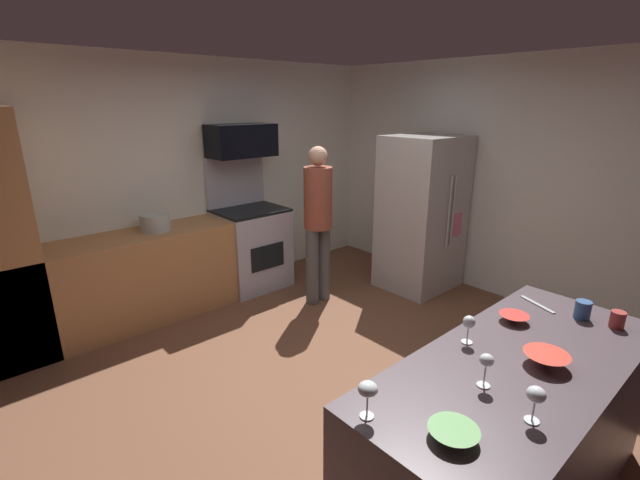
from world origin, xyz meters
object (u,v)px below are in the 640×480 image
Objects in this scene: mixing_bowl_small at (546,360)px; person_cook at (318,218)px; oven_range at (251,244)px; microwave at (242,141)px; stock_pot at (155,222)px; mixing_bowl_prep at (514,318)px; mug_coffee at (583,310)px; mixing_bowl_large at (453,434)px; wine_glass_near at (368,390)px; mug_tea at (617,320)px; wine_glass_mid at (486,363)px; wine_glass_far at (536,396)px; wine_glass_extra at (469,324)px; refrigerator at (422,214)px.

person_cook is at bearing 71.30° from mixing_bowl_small.
oven_range is 1.20m from microwave.
mixing_bowl_small is 0.74× the size of stock_pot.
person_cook is 10.10× the size of mixing_bowl_prep.
mixing_bowl_prep is 0.42m from mug_coffee.
mixing_bowl_large is 1.80× the size of mug_coffee.
stock_pot is at bearing -175.83° from microwave.
wine_glass_near reaches higher than mug_tea.
wine_glass_mid is (0.55, -0.21, -0.00)m from wine_glass_near.
oven_range reaches higher than mixing_bowl_small.
wine_glass_far is at bearing -89.42° from stock_pot.
wine_glass_near is 0.57× the size of stock_pot.
person_cook reaches higher than wine_glass_far.
mixing_bowl_prep is (0.32, 0.31, -0.01)m from mixing_bowl_small.
wine_glass_far is (0.32, -0.16, 0.10)m from mixing_bowl_large.
mixing_bowl_small is at bearing -99.55° from microwave.
wine_glass_far is (0.48, -0.46, -0.01)m from wine_glass_near.
wine_glass_near is (-0.92, 0.33, 0.09)m from mixing_bowl_small.
mixing_bowl_large and mixing_bowl_prep have the same top height.
person_cook reaches higher than wine_glass_near.
wine_glass_near is 1.68m from mug_tea.
wine_glass_far reaches higher than wine_glass_extra.
oven_range is 9.72× the size of wine_glass_extra.
refrigerator is 6.13× the size of stock_pot.
wine_glass_mid is (-2.49, -2.13, 0.13)m from refrigerator.
microwave is 3.75× the size of mixing_bowl_large.
mug_tea is at bearing -5.53° from mixing_bowl_large.
mixing_bowl_small is (-2.12, -2.25, 0.04)m from refrigerator.
stock_pot is (-0.11, 3.46, -0.04)m from wine_glass_mid.
wine_glass_far is at bearing -125.32° from wine_glass_extra.
mixing_bowl_large is 1.43m from mug_coffee.
refrigerator is 3.28m from wine_glass_mid.
person_cook is at bearing -70.60° from oven_range.
wine_glass_mid is at bearing 167.88° from mug_tea.
person_cook is 7.90× the size of mixing_bowl_small.
mixing_bowl_prep is (-0.29, -3.26, 0.41)m from oven_range.
microwave reaches higher than stock_pot.
wine_glass_mid is (-0.99, -3.54, -0.70)m from microwave.
wine_glass_mid is 1.03× the size of wine_glass_extra.
wine_glass_near is at bearing 179.04° from mixing_bowl_prep.
stock_pot is at bearing 107.69° from mug_tea.
wine_glass_extra is at bearing 2.44° from wine_glass_near.
mug_tea reaches higher than mixing_bowl_small.
person_cook is 2.83m from mug_tea.
mixing_bowl_small is 2.20× the size of mug_tea.
mug_coffee is (1.11, 0.19, -0.06)m from wine_glass_far.
mixing_bowl_prep is 0.56m from mug_tea.
person_cook is 10.46× the size of wine_glass_mid.
stock_pot is (-0.04, 3.71, -0.03)m from wine_glass_far.
stock_pot is (-1.15, 3.52, 0.03)m from mug_coffee.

